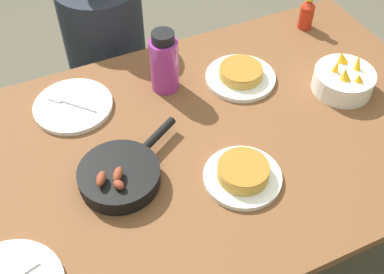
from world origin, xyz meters
TOP-DOWN VIEW (x-y plane):
  - ground_plane at (0.00, 0.00)m, footprint 14.00×14.00m
  - dining_table at (0.00, 0.00)m, footprint 1.69×0.97m
  - skillet at (-0.23, -0.04)m, footprint 0.33×0.25m
  - frittata_plate_center at (0.07, -0.18)m, footprint 0.22×0.22m
  - frittata_plate_side at (0.27, 0.20)m, footprint 0.23×0.23m
  - empty_plate_far_left at (-0.28, 0.30)m, footprint 0.25×0.25m
  - fruit_bowl_mango at (0.55, 0.02)m, footprint 0.19×0.19m
  - water_bottle at (0.03, 0.27)m, footprint 0.09×0.09m
  - hot_sauce_bottle at (0.63, 0.36)m, footprint 0.05×0.05m
  - person_figure at (-0.06, 0.69)m, footprint 0.34×0.34m

SIDE VIEW (x-z plane):
  - ground_plane at x=0.00m, z-range 0.00..0.00m
  - person_figure at x=-0.06m, z-range -0.10..1.04m
  - dining_table at x=0.00m, z-range 0.28..1.00m
  - empty_plate_far_left at x=-0.28m, z-range 0.72..0.75m
  - frittata_plate_side at x=0.27m, z-range 0.72..0.77m
  - frittata_plate_center at x=0.07m, z-range 0.72..0.78m
  - skillet at x=-0.23m, z-range 0.71..0.80m
  - fruit_bowl_mango at x=0.55m, z-range 0.70..0.83m
  - hot_sauce_bottle at x=0.63m, z-range 0.72..0.86m
  - water_bottle at x=0.03m, z-range 0.72..0.93m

